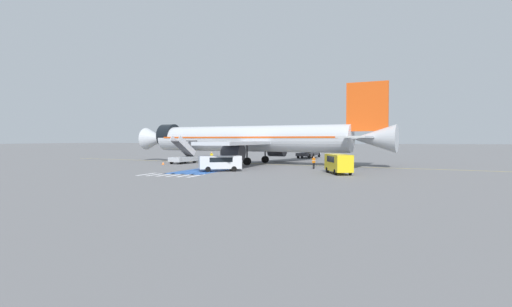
# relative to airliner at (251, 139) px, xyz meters

# --- Properties ---
(ground_plane) EXTENTS (600.00, 600.00, 0.00)m
(ground_plane) POSITION_rel_airliner_xyz_m (-0.11, -0.91, -3.90)
(ground_plane) COLOR slate
(apron_leadline_yellow) EXTENTS (76.10, 10.64, 0.01)m
(apron_leadline_yellow) POSITION_rel_airliner_xyz_m (-0.66, 0.09, -3.89)
(apron_leadline_yellow) COLOR gold
(apron_leadline_yellow) RESTS_ON ground_plane
(apron_stand_patch_blue) EXTENTS (4.80, 9.58, 0.01)m
(apron_stand_patch_blue) POSITION_rel_airliner_xyz_m (-0.66, -15.83, -3.89)
(apron_stand_patch_blue) COLOR #2856A8
(apron_stand_patch_blue) RESTS_ON ground_plane
(apron_walkway_bar_0) EXTENTS (0.44, 3.60, 0.01)m
(apron_walkway_bar_0) POSITION_rel_airliner_xyz_m (-4.26, -21.71, -3.89)
(apron_walkway_bar_0) COLOR silver
(apron_walkway_bar_0) RESTS_ON ground_plane
(apron_walkway_bar_1) EXTENTS (0.44, 3.60, 0.01)m
(apron_walkway_bar_1) POSITION_rel_airliner_xyz_m (-3.06, -21.71, -3.89)
(apron_walkway_bar_1) COLOR silver
(apron_walkway_bar_1) RESTS_ON ground_plane
(apron_walkway_bar_2) EXTENTS (0.44, 3.60, 0.01)m
(apron_walkway_bar_2) POSITION_rel_airliner_xyz_m (-1.86, -21.71, -3.89)
(apron_walkway_bar_2) COLOR silver
(apron_walkway_bar_2) RESTS_ON ground_plane
(apron_walkway_bar_3) EXTENTS (0.44, 3.60, 0.01)m
(apron_walkway_bar_3) POSITION_rel_airliner_xyz_m (-0.66, -21.71, -3.89)
(apron_walkway_bar_3) COLOR silver
(apron_walkway_bar_3) RESTS_ON ground_plane
(apron_walkway_bar_4) EXTENTS (0.44, 3.60, 0.01)m
(apron_walkway_bar_4) POSITION_rel_airliner_xyz_m (0.54, -21.71, -3.89)
(apron_walkway_bar_4) COLOR silver
(apron_walkway_bar_4) RESTS_ON ground_plane
(apron_walkway_bar_5) EXTENTS (0.44, 3.60, 0.01)m
(apron_walkway_bar_5) POSITION_rel_airliner_xyz_m (1.74, -21.71, -3.89)
(apron_walkway_bar_5) COLOR silver
(apron_walkway_bar_5) RESTS_ON ground_plane
(airliner) EXTENTS (43.36, 35.21, 11.61)m
(airliner) POSITION_rel_airliner_xyz_m (0.00, 0.00, 0.00)
(airliner) COLOR #B7BCC4
(airliner) RESTS_ON ground_plane
(boarding_stairs_forward) EXTENTS (2.83, 5.44, 4.46)m
(boarding_stairs_forward) POSITION_rel_airliner_xyz_m (-10.21, -3.20, -2.85)
(boarding_stairs_forward) COLOR #ADB2BA
(boarding_stairs_forward) RESTS_ON ground_plane
(fuel_tanker) EXTENTS (3.57, 9.14, 3.41)m
(fuel_tanker) POSITION_rel_airliner_xyz_m (4.47, 22.59, -2.18)
(fuel_tanker) COLOR #38383D
(fuel_tanker) RESTS_ON ground_plane
(service_van_0) EXTENTS (3.75, 5.50, 2.14)m
(service_van_0) POSITION_rel_airliner_xyz_m (15.43, -14.24, -2.61)
(service_van_0) COLOR yellow
(service_van_0) RESTS_ON ground_plane
(service_van_1) EXTENTS (5.25, 4.31, 1.84)m
(service_van_1) POSITION_rel_airliner_xyz_m (1.60, -15.29, -2.77)
(service_van_1) COLOR silver
(service_van_1) RESTS_ON ground_plane
(ground_crew_0) EXTENTS (0.48, 0.45, 1.82)m
(ground_crew_0) POSITION_rel_airliner_xyz_m (-5.82, -2.13, -2.84)
(ground_crew_0) COLOR #191E38
(ground_crew_0) RESTS_ON ground_plane
(ground_crew_1) EXTENTS (0.38, 0.48, 1.60)m
(ground_crew_1) POSITION_rel_airliner_xyz_m (11.43, -7.76, -2.98)
(ground_crew_1) COLOR black
(ground_crew_1) RESTS_ON ground_plane
(ground_crew_2) EXTENTS (0.41, 0.49, 1.75)m
(ground_crew_2) POSITION_rel_airliner_xyz_m (-2.85, -3.72, -2.88)
(ground_crew_2) COLOR #191E38
(ground_crew_2) RESTS_ON ground_plane
(traffic_cone_0) EXTENTS (0.41, 0.41, 0.46)m
(traffic_cone_0) POSITION_rel_airliner_xyz_m (-11.80, -6.55, -3.67)
(traffic_cone_0) COLOR orange
(traffic_cone_0) RESTS_ON ground_plane
(traffic_cone_1) EXTENTS (0.47, 0.47, 0.52)m
(traffic_cone_1) POSITION_rel_airliner_xyz_m (-0.64, -6.58, -3.63)
(traffic_cone_1) COLOR orange
(traffic_cone_1) RESTS_ON ground_plane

